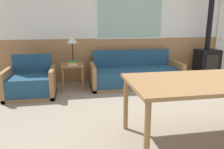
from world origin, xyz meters
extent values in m
plane|color=gray|center=(0.00, 0.00, 0.00)|extent=(16.00, 16.00, 0.00)
cube|color=#AD7A4C|center=(0.00, 2.63, 0.51)|extent=(7.20, 0.06, 1.03)
cube|color=white|center=(0.00, 2.63, 1.86)|extent=(7.20, 0.06, 1.67)
cube|color=white|center=(-0.40, 2.59, 1.67)|extent=(1.62, 0.01, 1.32)
cube|color=#99BCA8|center=(-0.40, 2.58, 1.67)|extent=(1.54, 0.02, 1.24)
cube|color=#9E7042|center=(-0.40, 2.04, 0.03)|extent=(1.99, 0.84, 0.06)
cube|color=navy|center=(-0.40, 2.02, 0.22)|extent=(1.83, 0.76, 0.33)
cube|color=navy|center=(-0.40, 2.41, 0.58)|extent=(1.83, 0.10, 0.38)
cube|color=#9E7042|center=(-1.35, 2.04, 0.26)|extent=(0.08, 0.84, 0.53)
cube|color=#9E7042|center=(0.56, 2.04, 0.26)|extent=(0.08, 0.84, 0.53)
cube|color=#9E7042|center=(-2.58, 1.71, 0.03)|extent=(0.92, 0.77, 0.06)
cube|color=navy|center=(-2.58, 1.69, 0.23)|extent=(0.76, 0.69, 0.34)
cube|color=navy|center=(-2.58, 2.05, 0.59)|extent=(0.76, 0.10, 0.37)
cube|color=#9E7042|center=(-3.00, 1.71, 0.27)|extent=(0.08, 0.77, 0.54)
cube|color=#9E7042|center=(-2.16, 1.71, 0.27)|extent=(0.08, 0.77, 0.54)
cube|color=#9E7042|center=(-1.78, 2.13, 0.51)|extent=(0.47, 0.47, 0.03)
cylinder|color=#9E7042|center=(-1.98, 1.93, 0.25)|extent=(0.04, 0.04, 0.49)
cylinder|color=#9E7042|center=(-1.57, 1.93, 0.25)|extent=(0.04, 0.04, 0.49)
cylinder|color=#9E7042|center=(-1.98, 2.34, 0.25)|extent=(0.04, 0.04, 0.49)
cylinder|color=#9E7042|center=(-1.57, 2.34, 0.25)|extent=(0.04, 0.04, 0.49)
cylinder|color=black|center=(-1.76, 2.21, 0.53)|extent=(0.17, 0.17, 0.02)
cylinder|color=black|center=(-1.76, 2.21, 0.76)|extent=(0.02, 0.02, 0.42)
cone|color=silver|center=(-1.76, 2.21, 1.05)|extent=(0.22, 0.22, 0.15)
cube|color=white|center=(-1.77, 2.04, 0.54)|extent=(0.19, 0.15, 0.03)
cube|color=gold|center=(-1.78, 2.04, 0.56)|extent=(0.20, 0.11, 0.03)
cube|color=#2D7F3D|center=(-1.76, 2.06, 0.59)|extent=(0.17, 0.15, 0.03)
cube|color=#9E7042|center=(-0.07, -0.35, 0.74)|extent=(2.16, 0.97, 0.04)
cylinder|color=#9E7042|center=(-1.09, -0.77, 0.36)|extent=(0.06, 0.06, 0.72)
cylinder|color=#9E7042|center=(-1.09, 0.08, 0.36)|extent=(0.06, 0.06, 0.72)
cylinder|color=black|center=(1.24, 2.01, 0.05)|extent=(0.04, 0.04, 0.10)
cylinder|color=black|center=(1.64, 2.01, 0.05)|extent=(0.04, 0.04, 0.10)
cylinder|color=black|center=(1.24, 2.35, 0.05)|extent=(0.04, 0.04, 0.10)
cylinder|color=black|center=(1.64, 2.35, 0.05)|extent=(0.04, 0.04, 0.10)
cube|color=black|center=(1.44, 2.18, 0.43)|extent=(0.50, 0.42, 0.66)
cube|color=black|center=(1.44, 1.97, 0.43)|extent=(0.30, 0.01, 0.46)
cylinder|color=black|center=(1.44, 2.22, 1.64)|extent=(0.12, 0.12, 1.75)
sphere|color=silver|center=(2.02, 2.54, 0.96)|extent=(0.06, 0.06, 0.06)
camera|label=1|loc=(-1.75, -2.56, 1.42)|focal=35.00mm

